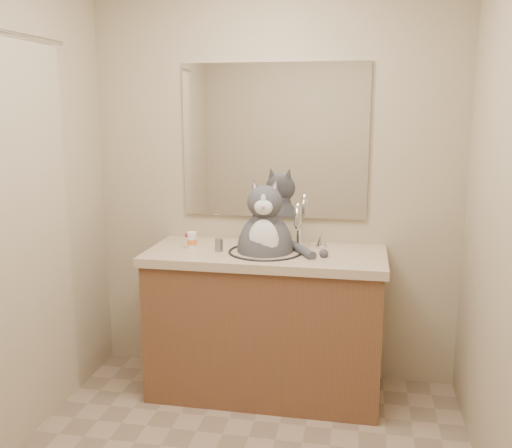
{
  "coord_description": "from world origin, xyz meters",
  "views": [
    {
      "loc": [
        0.53,
        -2.1,
        1.64
      ],
      "look_at": [
        0.0,
        0.65,
        1.07
      ],
      "focal_mm": 40.0,
      "sensor_mm": 36.0,
      "label": 1
    }
  ],
  "objects_px": {
    "cat": "(265,244)",
    "pill_bottle_orange": "(192,241)",
    "pill_bottle_redcap": "(190,241)",
    "grey_canister": "(219,245)"
  },
  "relations": [
    {
      "from": "cat",
      "to": "pill_bottle_redcap",
      "type": "xyz_separation_m",
      "value": [
        -0.44,
        -0.0,
        0.0
      ]
    },
    {
      "from": "pill_bottle_redcap",
      "to": "cat",
      "type": "bearing_deg",
      "value": 0.38
    },
    {
      "from": "pill_bottle_redcap",
      "to": "pill_bottle_orange",
      "type": "bearing_deg",
      "value": -27.17
    },
    {
      "from": "pill_bottle_redcap",
      "to": "pill_bottle_orange",
      "type": "xyz_separation_m",
      "value": [
        0.02,
        -0.01,
        0.0
      ]
    },
    {
      "from": "cat",
      "to": "pill_bottle_orange",
      "type": "bearing_deg",
      "value": 176.56
    },
    {
      "from": "pill_bottle_redcap",
      "to": "pill_bottle_orange",
      "type": "relative_size",
      "value": 0.89
    },
    {
      "from": "grey_canister",
      "to": "pill_bottle_orange",
      "type": "bearing_deg",
      "value": 168.7
    },
    {
      "from": "pill_bottle_orange",
      "to": "cat",
      "type": "bearing_deg",
      "value": 1.52
    },
    {
      "from": "pill_bottle_orange",
      "to": "grey_canister",
      "type": "relative_size",
      "value": 1.34
    },
    {
      "from": "pill_bottle_redcap",
      "to": "grey_canister",
      "type": "relative_size",
      "value": 1.2
    }
  ]
}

